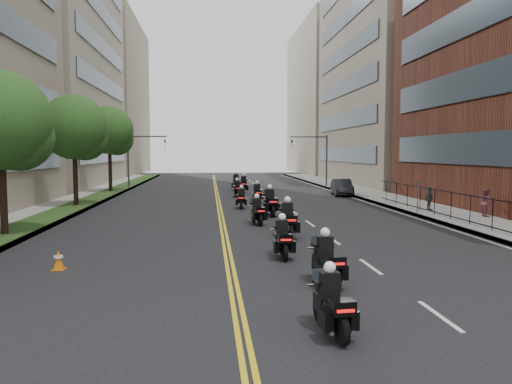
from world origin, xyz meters
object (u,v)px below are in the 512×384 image
motorcycle_8 (237,190)px  parked_sedan (342,187)px  motorcycle_6 (241,199)px  motorcycle_10 (236,183)px  motorcycle_9 (244,185)px  pedestrian_c (430,199)px  motorcycle_4 (257,212)px  traffic_cone (58,260)px  pedestrian_b (486,202)px  motorcycle_5 (270,203)px  motorcycle_2 (283,240)px  motorcycle_0 (331,306)px  motorcycle_1 (326,263)px  motorcycle_7 (257,194)px  motorcycle_3 (288,221)px

motorcycle_8 → parked_sedan: 9.23m
motorcycle_6 → motorcycle_10: motorcycle_10 is taller
motorcycle_9 → pedestrian_c: bearing=-50.7°
motorcycle_4 → traffic_cone: size_ratio=3.32×
motorcycle_9 → traffic_cone: 30.01m
motorcycle_9 → pedestrian_b: size_ratio=1.57×
motorcycle_5 → motorcycle_2: bearing=-98.6°
motorcycle_8 → traffic_cone: 26.19m
motorcycle_8 → pedestrian_b: (13.28, -14.84, 0.31)m
pedestrian_b → traffic_cone: 22.97m
parked_sedan → motorcycle_0: bearing=-98.5°
motorcycle_4 → pedestrian_b: (13.12, 0.84, 0.32)m
motorcycle_1 → motorcycle_5: 15.57m
motorcycle_0 → pedestrian_b: (13.09, 16.75, 0.36)m
motorcycle_2 → motorcycle_5: (0.98, 11.72, 0.11)m
motorcycle_1 → motorcycle_9: (-0.19, 31.56, 0.09)m
motorcycle_4 → motorcycle_7: motorcycle_7 is taller
motorcycle_2 → pedestrian_c: bearing=48.4°
motorcycle_4 → motorcycle_1: bearing=-93.6°
motorcycle_4 → parked_sedan: motorcycle_4 is taller
parked_sedan → motorcycle_8: bearing=-167.5°
motorcycle_8 → pedestrian_c: bearing=-53.0°
motorcycle_2 → motorcycle_5: motorcycle_5 is taller
motorcycle_9 → motorcycle_0: bearing=-86.1°
motorcycle_3 → motorcycle_9: size_ratio=0.98×
motorcycle_2 → pedestrian_c: pedestrian_c is taller
motorcycle_1 → motorcycle_9: size_ratio=0.88×
motorcycle_9 → traffic_cone: bearing=-100.6°
pedestrian_c → traffic_cone: (-18.59, -13.45, -0.57)m
motorcycle_3 → motorcycle_5: size_ratio=0.98×
motorcycle_10 → motorcycle_7: bearing=-81.9°
motorcycle_6 → motorcycle_9: 11.95m
motorcycle_10 → pedestrian_b: 25.69m
motorcycle_0 → motorcycle_7: bearing=82.5°
motorcycle_10 → motorcycle_6: bearing=-88.4°
motorcycle_2 → motorcycle_4: (-0.12, 8.29, 0.01)m
motorcycle_7 → traffic_cone: bearing=-113.1°
motorcycle_2 → parked_sedan: size_ratio=0.50×
motorcycle_3 → motorcycle_9: 23.61m
motorcycle_0 → motorcycle_10: 38.91m
motorcycle_2 → motorcycle_7: size_ratio=0.98×
motorcycle_9 → motorcycle_10: 3.61m
pedestrian_b → pedestrian_c: size_ratio=1.09×
motorcycle_4 → parked_sedan: size_ratio=0.50×
motorcycle_2 → traffic_cone: motorcycle_2 is taller
motorcycle_0 → pedestrian_b: bearing=46.7°
motorcycle_9 → motorcycle_8: bearing=-97.0°
pedestrian_b → motorcycle_3: bearing=115.0°
motorcycle_9 → motorcycle_1: bearing=-84.8°
motorcycle_5 → pedestrian_c: (10.11, 0.53, 0.15)m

